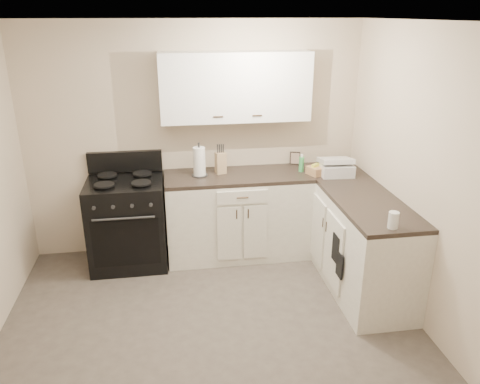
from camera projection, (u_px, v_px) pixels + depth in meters
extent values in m
plane|color=#473F38|center=(214.00, 342.00, 3.87)|extent=(3.60, 3.60, 0.00)
plane|color=white|center=(207.00, 21.00, 2.97)|extent=(3.60, 3.60, 0.00)
plane|color=beige|center=(195.00, 141.00, 5.08)|extent=(3.60, 0.00, 3.60)
plane|color=beige|center=(438.00, 189.00, 3.68)|extent=(0.00, 3.60, 3.60)
plane|color=beige|center=(257.00, 382.00, 1.76)|extent=(3.60, 0.00, 3.60)
cube|color=silver|center=(238.00, 216.00, 5.16)|extent=(1.55, 0.60, 0.90)
cube|color=silver|center=(353.00, 236.00, 4.71)|extent=(0.60, 1.90, 0.90)
cube|color=black|center=(238.00, 176.00, 4.99)|extent=(1.55, 0.60, 0.04)
cube|color=black|center=(357.00, 192.00, 4.54)|extent=(0.60, 1.90, 0.04)
cube|color=white|center=(235.00, 87.00, 4.79)|extent=(1.55, 0.30, 0.70)
cube|color=black|center=(128.00, 224.00, 4.96)|extent=(0.78, 0.67, 0.95)
cube|color=tan|center=(221.00, 163.00, 4.98)|extent=(0.12, 0.12, 0.23)
cylinder|color=white|center=(199.00, 162.00, 4.89)|extent=(0.16, 0.16, 0.31)
cylinder|color=green|center=(301.00, 164.00, 5.04)|extent=(0.06, 0.06, 0.16)
cube|color=black|center=(295.00, 158.00, 5.29)|extent=(0.12, 0.07, 0.14)
cube|color=#A87D4F|center=(320.00, 170.00, 4.99)|extent=(0.30, 0.26, 0.09)
cube|color=silver|center=(336.00, 169.00, 4.96)|extent=(0.35, 0.33, 0.12)
cylinder|color=silver|center=(393.00, 220.00, 3.72)|extent=(0.10, 0.10, 0.14)
cube|color=black|center=(340.00, 265.00, 4.20)|extent=(0.02, 0.14, 0.23)
cube|color=black|center=(336.00, 248.00, 4.28)|extent=(0.02, 0.15, 0.26)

